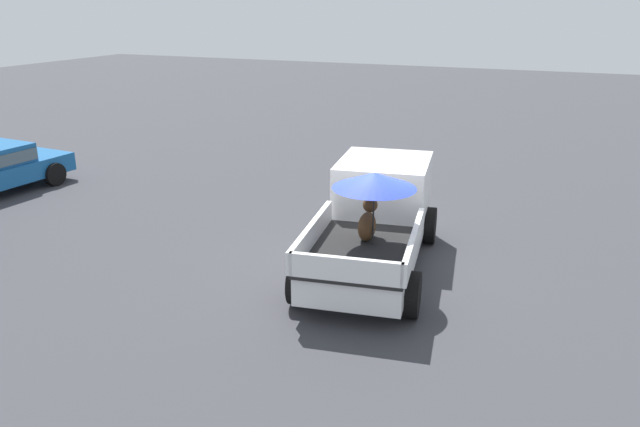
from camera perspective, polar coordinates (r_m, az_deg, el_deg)
ground_plane at (r=12.44m, az=4.71°, el=-5.11°), size 80.00×80.00×0.00m
pickup_truck_main at (r=12.46m, az=5.21°, el=-0.18°), size 5.28×2.87×2.23m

